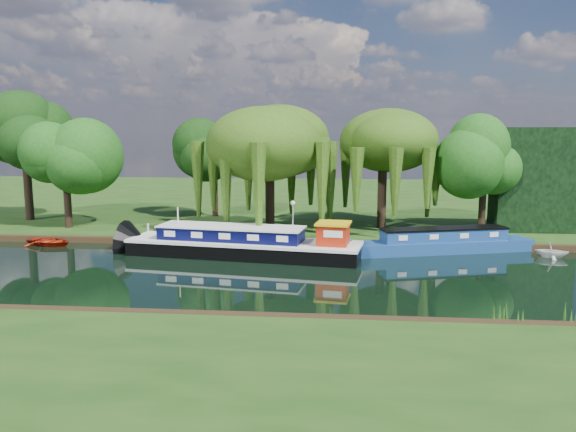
# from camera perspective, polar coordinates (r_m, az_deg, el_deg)

# --- Properties ---
(ground) EXTENTS (120.00, 120.00, 0.00)m
(ground) POSITION_cam_1_polar(r_m,az_deg,el_deg) (32.36, -1.98, -6.02)
(ground) COLOR black
(far_bank) EXTENTS (120.00, 52.00, 0.45)m
(far_bank) POSITION_cam_1_polar(r_m,az_deg,el_deg) (65.66, 1.78, 1.70)
(far_bank) COLOR #18390F
(far_bank) RESTS_ON ground
(dutch_barge) EXTENTS (15.76, 5.65, 3.25)m
(dutch_barge) POSITION_cam_1_polar(r_m,az_deg,el_deg) (37.02, -4.36, -2.88)
(dutch_barge) COLOR black
(dutch_barge) RESTS_ON ground
(narrowboat) EXTENTS (12.48, 5.36, 1.81)m
(narrowboat) POSITION_cam_1_polar(r_m,az_deg,el_deg) (39.69, 15.53, -2.63)
(narrowboat) COLOR navy
(narrowboat) RESTS_ON ground
(red_dinghy) EXTENTS (4.04, 3.35, 0.72)m
(red_dinghy) POSITION_cam_1_polar(r_m,az_deg,el_deg) (44.11, -23.04, -2.74)
(red_dinghy) COLOR #A0210B
(red_dinghy) RESTS_ON ground
(white_cruiser) EXTENTS (2.44, 2.24, 1.09)m
(white_cruiser) POSITION_cam_1_polar(r_m,az_deg,el_deg) (40.54, 25.16, -3.83)
(white_cruiser) COLOR silver
(white_cruiser) RESTS_ON ground
(willow_left) EXTENTS (7.64, 7.64, 9.16)m
(willow_left) POSITION_cam_1_polar(r_m,az_deg,el_deg) (42.16, -1.88, 7.18)
(willow_left) COLOR black
(willow_left) RESTS_ON far_bank
(willow_right) EXTENTS (7.07, 7.07, 8.61)m
(willow_right) POSITION_cam_1_polar(r_m,az_deg,el_deg) (45.13, 9.64, 6.69)
(willow_right) COLOR black
(willow_right) RESTS_ON far_bank
(tree_far_left) EXTENTS (5.23, 5.23, 8.43)m
(tree_far_left) POSITION_cam_1_polar(r_m,az_deg,el_deg) (48.25, -21.72, 5.71)
(tree_far_left) COLOR black
(tree_far_left) RESTS_ON far_bank
(tree_far_back) EXTENTS (5.95, 5.95, 10.00)m
(tree_far_back) POSITION_cam_1_polar(r_m,az_deg,el_deg) (53.76, -25.17, 7.02)
(tree_far_back) COLOR black
(tree_far_back) RESTS_ON far_bank
(tree_far_mid) EXTENTS (4.93, 4.93, 8.07)m
(tree_far_mid) POSITION_cam_1_polar(r_m,az_deg,el_deg) (51.35, -7.52, 6.17)
(tree_far_mid) COLOR black
(tree_far_mid) RESTS_ON far_bank
(tree_far_right) EXTENTS (4.73, 4.73, 7.74)m
(tree_far_right) POSITION_cam_1_polar(r_m,az_deg,el_deg) (45.52, 19.34, 5.14)
(tree_far_right) COLOR black
(tree_far_right) RESTS_ON far_bank
(conifer_hedge) EXTENTS (6.00, 3.00, 8.00)m
(conifer_hedge) POSITION_cam_1_polar(r_m,az_deg,el_deg) (47.62, 23.70, 3.43)
(conifer_hedge) COLOR black
(conifer_hedge) RESTS_ON far_bank
(lamppost) EXTENTS (0.36, 0.36, 2.56)m
(lamppost) POSITION_cam_1_polar(r_m,az_deg,el_deg) (42.09, 0.49, 0.78)
(lamppost) COLOR silver
(lamppost) RESTS_ON far_bank
(mooring_posts) EXTENTS (19.16, 0.16, 1.00)m
(mooring_posts) POSITION_cam_1_polar(r_m,az_deg,el_deg) (40.36, -1.18, -1.68)
(mooring_posts) COLOR silver
(mooring_posts) RESTS_ON far_bank
(reeds_near) EXTENTS (33.70, 1.50, 1.10)m
(reeds_near) POSITION_cam_1_polar(r_m,az_deg,el_deg) (24.86, 11.84, -9.46)
(reeds_near) COLOR #214E14
(reeds_near) RESTS_ON ground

